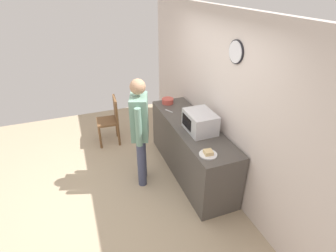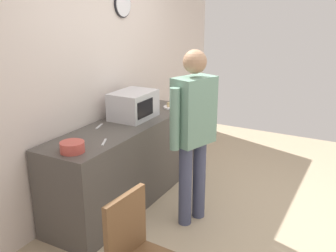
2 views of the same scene
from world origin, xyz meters
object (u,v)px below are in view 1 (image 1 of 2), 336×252
(salad_bowl, at_px, (168,101))
(spoon_utensil, at_px, (196,117))
(microwave, at_px, (200,122))
(person_standing, at_px, (140,126))
(wooden_chair, at_px, (111,118))
(fork_utensil, at_px, (169,111))
(sandwich_plate, at_px, (208,153))

(salad_bowl, bearing_deg, spoon_utensil, 19.96)
(microwave, relative_size, spoon_utensil, 2.94)
(salad_bowl, bearing_deg, microwave, 5.17)
(microwave, bearing_deg, person_standing, -106.69)
(person_standing, xyz_separation_m, wooden_chair, (-1.35, -0.24, -0.49))
(spoon_utensil, bearing_deg, wooden_chair, -133.56)
(fork_utensil, distance_m, wooden_chair, 1.27)
(spoon_utensil, height_order, wooden_chair, wooden_chair)
(salad_bowl, height_order, fork_utensil, salad_bowl)
(microwave, relative_size, wooden_chair, 0.53)
(spoon_utensil, relative_size, wooden_chair, 0.18)
(microwave, relative_size, fork_utensil, 2.94)
(sandwich_plate, xyz_separation_m, salad_bowl, (-1.71, 0.08, 0.02))
(sandwich_plate, xyz_separation_m, person_standing, (-0.86, -0.67, 0.09))
(microwave, distance_m, spoon_utensil, 0.48)
(salad_bowl, relative_size, person_standing, 0.12)
(fork_utensil, distance_m, person_standing, 0.85)
(fork_utensil, bearing_deg, person_standing, -50.89)
(person_standing, bearing_deg, wooden_chair, -169.99)
(salad_bowl, relative_size, wooden_chair, 0.23)
(sandwich_plate, distance_m, wooden_chair, 2.42)
(salad_bowl, xyz_separation_m, person_standing, (0.85, -0.75, 0.07))
(wooden_chair, bearing_deg, sandwich_plate, 22.43)
(wooden_chair, bearing_deg, salad_bowl, 63.17)
(microwave, bearing_deg, spoon_utensil, 161.61)
(sandwich_plate, bearing_deg, microwave, 163.71)
(spoon_utensil, height_order, person_standing, person_standing)
(microwave, relative_size, person_standing, 0.29)
(microwave, distance_m, salad_bowl, 1.12)
(person_standing, bearing_deg, sandwich_plate, 38.13)
(fork_utensil, relative_size, spoon_utensil, 1.00)
(sandwich_plate, height_order, person_standing, person_standing)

